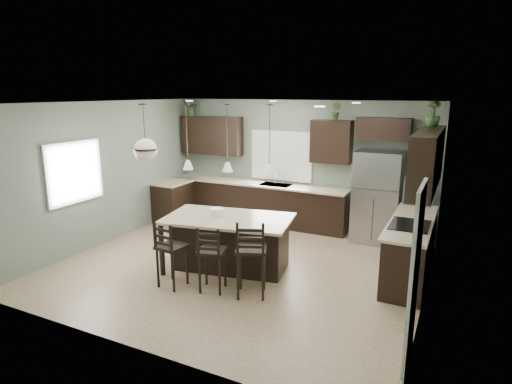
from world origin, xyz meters
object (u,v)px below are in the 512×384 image
object	(u,v)px
plant_back_left	(192,108)
bar_stool_center	(212,258)
kitchen_island	(229,244)
bar_stool_right	(251,258)
bar_stool_left	(172,254)
serving_dish	(217,212)
refrigerator	(377,197)

from	to	relation	value
plant_back_left	bar_stool_center	bearing A→B (deg)	-52.63
kitchen_island	bar_stool_center	size ratio (longest dim) A/B	2.00
kitchen_island	bar_stool_center	xyz separation A→B (m)	(0.17, -0.80, 0.06)
bar_stool_right	bar_stool_center	bearing A→B (deg)	168.07
bar_stool_left	serving_dish	bearing A→B (deg)	78.89
bar_stool_left	bar_stool_center	size ratio (longest dim) A/B	1.02
serving_dish	bar_stool_left	world-z (taller)	bar_stool_left
bar_stool_right	plant_back_left	size ratio (longest dim) A/B	3.23
serving_dish	bar_stool_right	xyz separation A→B (m)	(0.97, -0.65, -0.40)
refrigerator	plant_back_left	world-z (taller)	plant_back_left
bar_stool_center	bar_stool_right	bearing A→B (deg)	-3.81
refrigerator	kitchen_island	bearing A→B (deg)	-127.76
kitchen_island	plant_back_left	xyz separation A→B (m)	(-2.56, 2.78, 2.12)
refrigerator	bar_stool_left	distance (m)	4.28
serving_dish	plant_back_left	distance (m)	4.01
bar_stool_left	bar_stool_right	size ratio (longest dim) A/B	0.89
bar_stool_center	bar_stool_right	xyz separation A→B (m)	(0.60, 0.11, 0.07)
kitchen_island	bar_stool_center	distance (m)	0.82
kitchen_island	plant_back_left	bearing A→B (deg)	122.70
serving_dish	bar_stool_right	world-z (taller)	bar_stool_right
refrigerator	kitchen_island	world-z (taller)	refrigerator
bar_stool_center	plant_back_left	distance (m)	4.96
serving_dish	bar_stool_center	distance (m)	0.97
serving_dish	bar_stool_center	world-z (taller)	serving_dish
bar_stool_center	plant_back_left	bearing A→B (deg)	112.91
serving_dish	bar_stool_left	xyz separation A→B (m)	(-0.27, -0.92, -0.46)
refrigerator	plant_back_left	size ratio (longest dim) A/B	5.00
serving_dish	plant_back_left	bearing A→B (deg)	130.03
plant_back_left	bar_stool_right	bearing A→B (deg)	-46.10
kitchen_island	plant_back_left	world-z (taller)	plant_back_left
refrigerator	bar_stool_left	xyz separation A→B (m)	(-2.43, -3.50, -0.39)
serving_dish	bar_stool_left	size ratio (longest dim) A/B	0.22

